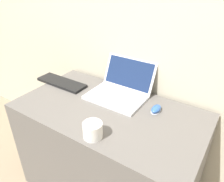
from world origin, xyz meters
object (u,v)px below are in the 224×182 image
(laptop, at_px, (120,89))
(external_keyboard, at_px, (62,82))
(computer_mouse, at_px, (156,109))
(drink_cup, at_px, (93,130))

(laptop, bearing_deg, external_keyboard, -167.47)
(computer_mouse, distance_m, external_keyboard, 0.76)
(laptop, height_order, computer_mouse, laptop)
(computer_mouse, bearing_deg, laptop, 170.37)
(drink_cup, xyz_separation_m, computer_mouse, (0.18, 0.40, -0.03))
(computer_mouse, bearing_deg, drink_cup, -114.53)
(drink_cup, xyz_separation_m, external_keyboard, (-0.57, 0.35, -0.04))
(laptop, bearing_deg, drink_cup, -76.56)
(computer_mouse, relative_size, external_keyboard, 0.25)
(computer_mouse, height_order, external_keyboard, computer_mouse)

